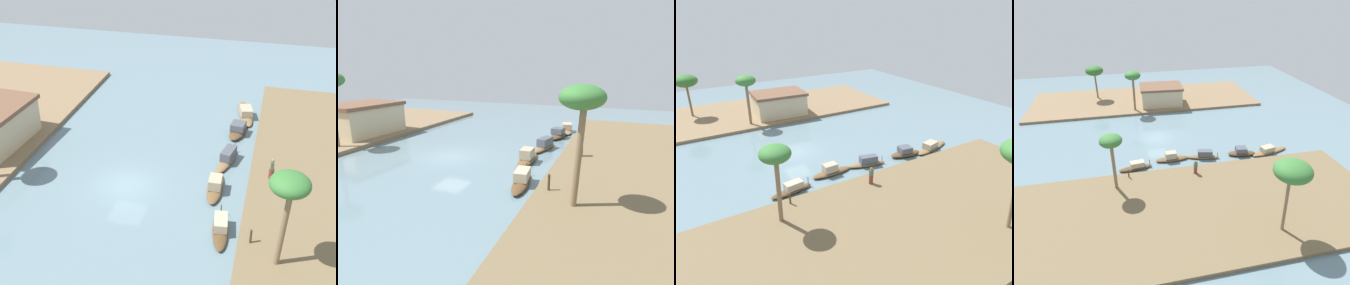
% 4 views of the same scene
% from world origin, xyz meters
% --- Properties ---
extents(river_water, '(69.76, 69.76, 0.00)m').
position_xyz_m(river_water, '(0.00, 0.00, 0.00)').
color(river_water, slate).
rests_on(river_water, ground).
extents(riverbank_left, '(38.98, 13.94, 0.37)m').
position_xyz_m(riverbank_left, '(0.00, -15.39, 0.19)').
color(riverbank_left, brown).
rests_on(riverbank_left, ground).
extents(sampan_near_left_bank, '(3.83, 1.40, 0.96)m').
position_xyz_m(sampan_near_left_bank, '(-3.31, -7.24, 0.36)').
color(sampan_near_left_bank, brown).
rests_on(sampan_near_left_bank, river_water).
extents(sampan_downstream_large, '(3.51, 1.73, 1.08)m').
position_xyz_m(sampan_downstream_large, '(9.50, -6.83, 0.40)').
color(sampan_downstream_large, brown).
rests_on(sampan_downstream_large, river_water).
extents(sampan_upstream_small, '(4.00, 1.68, 1.06)m').
position_xyz_m(sampan_upstream_small, '(4.81, -6.57, 0.41)').
color(sampan_upstream_small, brown).
rests_on(sampan_upstream_small, river_water).
extents(sampan_with_tall_canopy, '(5.21, 2.26, 0.97)m').
position_xyz_m(sampan_with_tall_canopy, '(13.04, -7.09, 0.34)').
color(sampan_with_tall_canopy, brown).
rests_on(sampan_with_tall_canopy, river_water).
extents(sampan_midstream, '(3.96, 1.17, 1.13)m').
position_xyz_m(sampan_midstream, '(0.95, -6.24, 0.38)').
color(sampan_midstream, brown).
rests_on(sampan_midstream, river_water).
extents(person_on_near_bank, '(0.42, 0.42, 1.59)m').
position_xyz_m(person_on_near_bank, '(2.88, -9.93, 1.02)').
color(person_on_near_bank, brown).
rests_on(person_on_near_bank, riverbank_left).
extents(mooring_post, '(0.14, 0.14, 0.95)m').
position_xyz_m(mooring_post, '(-4.23, -9.14, 0.85)').
color(mooring_post, '#4C3823').
rests_on(mooring_post, riverbank_left).
extents(palm_tree_left_near, '(2.14, 2.14, 5.96)m').
position_xyz_m(palm_tree_left_near, '(-5.54, -10.80, 5.50)').
color(palm_tree_left_near, '#7F6647').
rests_on(palm_tree_left_near, riverbank_left).
extents(riverside_building, '(7.34, 5.66, 3.15)m').
position_xyz_m(riverside_building, '(2.58, 12.16, 1.97)').
color(riverside_building, beige).
rests_on(riverside_building, riverbank_right).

